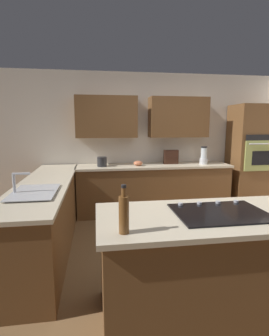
{
  "coord_description": "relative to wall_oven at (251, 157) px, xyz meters",
  "views": [
    {
      "loc": [
        1.16,
        2.92,
        1.63
      ],
      "look_at": [
        0.57,
        -0.96,
        0.98
      ],
      "focal_mm": 27.78,
      "sensor_mm": 36.0,
      "label": 1
    }
  ],
  "objects": [
    {
      "name": "island_base",
      "position": [
        1.99,
        2.69,
        -0.58
      ],
      "size": [
        1.98,
        0.81,
        0.86
      ],
      "primitive_type": "cube",
      "color": "brown",
      "rests_on": "ground"
    },
    {
      "name": "wall_oven",
      "position": [
        0.0,
        0.0,
        0.0
      ],
      "size": [
        0.8,
        0.66,
        2.01
      ],
      "color": "brown",
      "rests_on": "ground"
    },
    {
      "name": "mixing_bowl",
      "position": [
        2.25,
        0.04,
        -0.06
      ],
      "size": [
        0.16,
        0.16,
        0.09
      ],
      "primitive_type": "ellipsoid",
      "color": "#CC724C",
      "rests_on": "countertop_back"
    },
    {
      "name": "countertop_back",
      "position": [
        1.95,
        -0.0,
        -0.13
      ],
      "size": [
        2.84,
        0.64,
        0.04
      ],
      "primitive_type": "cube",
      "color": "beige",
      "rests_on": "lower_cabinets_back"
    },
    {
      "name": "oil_bottle",
      "position": [
        2.83,
        2.97,
        0.03
      ],
      "size": [
        0.07,
        0.07,
        0.34
      ],
      "color": "brown",
      "rests_on": "island_top"
    },
    {
      "name": "spice_rack",
      "position": [
        1.6,
        -0.08,
        0.03
      ],
      "size": [
        0.27,
        0.11,
        0.26
      ],
      "color": "#381E14",
      "rests_on": "countertop_back"
    },
    {
      "name": "wall_back",
      "position": [
        1.92,
        -0.33,
        0.42
      ],
      "size": [
        6.0,
        0.44,
        2.6
      ],
      "color": "silver",
      "rests_on": "ground"
    },
    {
      "name": "lower_cabinets_side",
      "position": [
        3.67,
        1.17,
        -0.58
      ],
      "size": [
        0.6,
        2.9,
        0.86
      ],
      "primitive_type": "cube",
      "color": "brown",
      "rests_on": "ground"
    },
    {
      "name": "sink_unit",
      "position": [
        3.68,
        1.79,
        -0.09
      ],
      "size": [
        0.46,
        0.7,
        0.23
      ],
      "color": "#515456",
      "rests_on": "countertop_side"
    },
    {
      "name": "island_top",
      "position": [
        1.99,
        2.69,
        -0.13
      ],
      "size": [
        2.06,
        0.89,
        0.04
      ],
      "primitive_type": "cube",
      "color": "beige",
      "rests_on": "island_base"
    },
    {
      "name": "lower_cabinets_back",
      "position": [
        1.95,
        -0.0,
        -0.58
      ],
      "size": [
        2.8,
        0.6,
        0.86
      ],
      "primitive_type": "cube",
      "color": "brown",
      "rests_on": "ground"
    },
    {
      "name": "kettle",
      "position": [
        2.9,
        0.04,
        -0.02
      ],
      "size": [
        0.17,
        0.17,
        0.17
      ],
      "primitive_type": "cylinder",
      "color": "#262628",
      "rests_on": "countertop_back"
    },
    {
      "name": "countertop_side",
      "position": [
        3.67,
        1.17,
        -0.13
      ],
      "size": [
        0.64,
        2.94,
        0.04
      ],
      "primitive_type": "cube",
      "color": "beige",
      "rests_on": "lower_cabinets_side"
    },
    {
      "name": "blender",
      "position": [
        1.0,
        0.04,
        0.04
      ],
      "size": [
        0.15,
        0.15,
        0.33
      ],
      "color": "silver",
      "rests_on": "countertop_back"
    },
    {
      "name": "cooktop",
      "position": [
        1.99,
        2.69,
        -0.1
      ],
      "size": [
        0.76,
        0.56,
        0.03
      ],
      "color": "black",
      "rests_on": "island_top"
    },
    {
      "name": "ground_plane",
      "position": [
        1.85,
        1.72,
        -1.01
      ],
      "size": [
        14.0,
        14.0,
        0.0
      ],
      "primitive_type": "plane",
      "color": "brown"
    }
  ]
}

